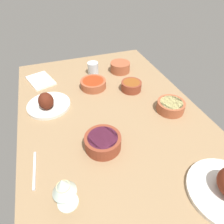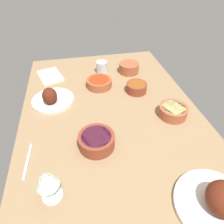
% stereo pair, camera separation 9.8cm
% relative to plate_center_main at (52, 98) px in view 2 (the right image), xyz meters
% --- Properties ---
extents(dining_table, '(1.40, 0.90, 0.04)m').
position_rel_plate_center_main_xyz_m(dining_table, '(0.16, 0.30, -0.05)').
color(dining_table, '#937551').
rests_on(dining_table, ground).
extents(plate_center_main, '(0.22, 0.22, 0.10)m').
position_rel_plate_center_main_xyz_m(plate_center_main, '(0.00, 0.00, 0.00)').
color(plate_center_main, silver).
rests_on(plate_center_main, dining_table).
extents(plate_near_viewer, '(0.26, 0.26, 0.11)m').
position_rel_plate_center_main_xyz_m(plate_near_viewer, '(0.68, 0.54, 0.01)').
color(plate_near_viewer, silver).
rests_on(plate_near_viewer, dining_table).
extents(bowl_onions, '(0.15, 0.15, 0.06)m').
position_rel_plate_center_main_xyz_m(bowl_onions, '(0.35, 0.19, 0.00)').
color(bowl_onions, brown).
rests_on(bowl_onions, dining_table).
extents(bowl_potatoes, '(0.14, 0.14, 0.05)m').
position_rel_plate_center_main_xyz_m(bowl_potatoes, '(0.23, 0.59, 0.00)').
color(bowl_potatoes, '#A35133').
rests_on(bowl_potatoes, dining_table).
extents(bowl_cream, '(0.13, 0.13, 0.06)m').
position_rel_plate_center_main_xyz_m(bowl_cream, '(-0.24, 0.49, 0.01)').
color(bowl_cream, '#A35133').
rests_on(bowl_cream, dining_table).
extents(bowl_sauce, '(0.15, 0.15, 0.05)m').
position_rel_plate_center_main_xyz_m(bowl_sauce, '(-0.11, 0.27, -0.00)').
color(bowl_sauce, '#A35133').
rests_on(bowl_sauce, dining_table).
extents(bowl_soup, '(0.12, 0.12, 0.05)m').
position_rel_plate_center_main_xyz_m(bowl_soup, '(-0.01, 0.48, 0.00)').
color(bowl_soup, brown).
rests_on(bowl_soup, dining_table).
extents(wine_glass, '(0.08, 0.08, 0.14)m').
position_rel_plate_center_main_xyz_m(wine_glass, '(0.53, 0.01, 0.07)').
color(wine_glass, silver).
rests_on(wine_glass, dining_table).
extents(water_tumbler, '(0.07, 0.07, 0.08)m').
position_rel_plate_center_main_xyz_m(water_tumbler, '(-0.27, 0.32, 0.01)').
color(water_tumbler, silver).
rests_on(water_tumbler, dining_table).
extents(folded_napkin, '(0.22, 0.18, 0.01)m').
position_rel_plate_center_main_xyz_m(folded_napkin, '(-0.28, -0.02, -0.02)').
color(folded_napkin, white).
rests_on(folded_napkin, dining_table).
extents(fork_loose, '(0.17, 0.02, 0.01)m').
position_rel_plate_center_main_xyz_m(fork_loose, '(0.37, -0.09, -0.02)').
color(fork_loose, silver).
rests_on(fork_loose, dining_table).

